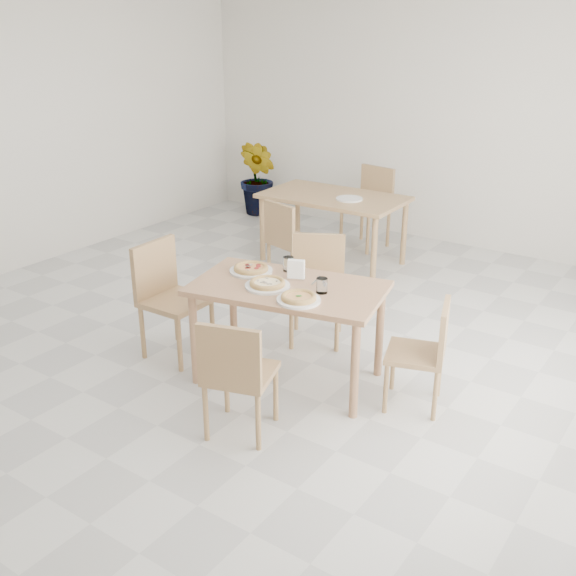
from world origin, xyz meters
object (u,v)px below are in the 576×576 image
Objects in this scene: pizza_mushroom at (267,283)px; chair_back_s at (288,237)px; chair_south at (236,371)px; chair_north at (317,280)px; chair_west at (167,291)px; chair_back_n at (370,201)px; tumbler_b at (322,286)px; chair_east at (427,348)px; plate_margherita at (299,300)px; potted_plant at (259,178)px; plate_pepperoni at (251,271)px; plate_empty at (349,199)px; second_table at (333,203)px; napkin_holder at (296,270)px; pizza_margherita at (299,297)px; tumbler_a at (288,264)px; plate_mushroom at (267,286)px; pizza_pepperoni at (251,268)px; main_table at (288,298)px.

pizza_mushroom is 0.31× the size of chair_back_s.
chair_south is 1.58m from chair_north.
chair_west is 1.08× the size of chair_back_s.
chair_back_n reaches higher than chair_back_s.
tumbler_b is at bearing -114.93° from chair_south.
chair_east is 0.83m from tumbler_b.
potted_plant is (-3.10, 3.64, -0.25)m from plate_margherita.
plate_empty is (-0.46, 2.27, 0.00)m from plate_pepperoni.
second_table is at bearing -154.62° from chair_east.
napkin_holder reaches higher than second_table.
pizza_margherita is 0.29× the size of potted_plant.
plate_pepperoni is (0.64, 0.25, 0.23)m from chair_west.
tumbler_a is 0.07× the size of second_table.
pizza_mushroom is (-0.32, 0.09, 0.02)m from plate_margherita.
chair_west is 0.95m from plate_mushroom.
chair_south is 0.82× the size of potted_plant.
chair_north reaches higher than plate_empty.
second_table is 0.82m from chair_back_s.
chair_west is 2.87× the size of plate_mushroom.
pizza_mushroom is at bearing -91.43° from chair_east.
plate_pepperoni is 0.37m from napkin_holder.
chair_north is at bearing 97.71° from plate_mushroom.
chair_back_s is (-0.72, 1.52, -0.27)m from plate_pepperoni.
tumbler_a is 2.19m from plate_empty.
chair_back_s is (-0.72, 1.52, -0.29)m from pizza_pepperoni.
napkin_holder is at bearing 71.72° from plate_mushroom.
plate_empty is 2.33m from potted_plant.
chair_back_s reaches higher than plate_empty.
pizza_margherita reaches higher than plate_empty.
potted_plant is (-2.03, 1.11, -0.25)m from plate_empty.
chair_west is at bearing 174.26° from napkin_holder.
napkin_holder is at bearing -62.55° from chair_back_n.
tumbler_b is at bearing -61.88° from second_table.
chair_back_s is at bearing 124.99° from tumbler_a.
napkin_holder is at bearing -49.19° from potted_plant.
main_table is at bearing -9.97° from pizza_pepperoni.
potted_plant is (-2.71, 3.20, -0.30)m from tumbler_a.
second_table is (-1.34, 2.36, -0.14)m from tumbler_b.
pizza_pepperoni is (0.00, -0.00, 0.02)m from plate_pepperoni.
pizza_margherita is (0.22, -0.19, 0.13)m from main_table.
chair_north is at bearing 95.53° from tumbler_a.
potted_plant is at bearing 25.90° from chair_west.
chair_east reaches higher than plate_empty.
chair_north reaches higher than chair_south.
napkin_holder is (-0.02, 0.14, 0.16)m from main_table.
plate_pepperoni reaches higher than main_table.
tumbler_b reaches higher than second_table.
plate_mushroom is 1.15× the size of plate_empty.
napkin_holder is at bearing 126.62° from plate_margherita.
chair_west is at bearing -152.84° from tumbler_a.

